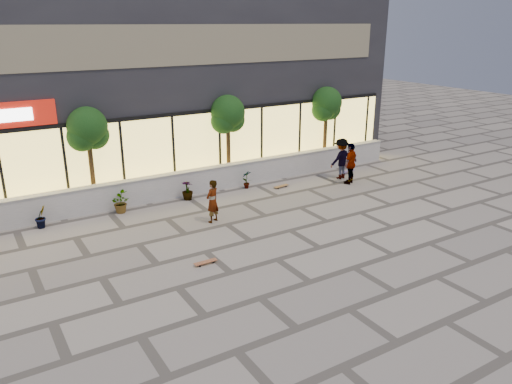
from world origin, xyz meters
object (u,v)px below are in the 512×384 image
tree_mideast (228,116)px  skateboard_center (206,262)px  tree_midwest (88,131)px  skater_right_far (341,159)px  tree_east (326,106)px  skater_center (212,201)px  skater_right_near (351,163)px  skateboard_right_far (347,171)px  skateboard_right_near (281,186)px

tree_mideast → skateboard_center: tree_mideast is taller
tree_midwest → skater_right_far: bearing=-11.9°
tree_midwest → tree_east: same height
tree_east → skater_center: 9.44m
tree_midwest → skater_right_near: 11.13m
skater_center → tree_mideast: bearing=-151.2°
skateboard_center → skateboard_right_far: skateboard_right_far is taller
tree_mideast → skater_right_far: tree_mideast is taller
tree_east → skateboard_center: (-10.01, -6.83, -2.91)m
tree_mideast → skater_center: (-2.80, -3.93, -2.19)m
tree_midwest → tree_east: (11.50, 0.00, 0.00)m
tree_midwest → skateboard_right_far: bearing=-9.0°
skater_right_far → skateboard_right_far: (0.81, 0.43, -0.85)m
tree_mideast → skateboard_right_far: tree_mideast is taller
skater_center → skateboard_right_far: skater_center is taller
skater_center → skater_right_near: bearing=161.0°
tree_east → skateboard_right_near: (-3.97, -1.98, -2.91)m
tree_midwest → skateboard_right_near: tree_midwest is taller
tree_east → skateboard_right_near: bearing=-153.5°
tree_east → skateboard_right_far: bearing=-90.7°
skateboard_center → skateboard_right_near: skateboard_right_near is taller
tree_east → skater_right_far: tree_east is taller
tree_mideast → skateboard_right_far: (5.48, -1.81, -2.90)m
skateboard_center → skateboard_right_near: bearing=38.5°
skater_center → skateboard_right_far: (8.28, 2.12, -0.71)m
skater_center → skater_right_far: (7.46, 1.69, 0.14)m
skater_right_near → skater_right_far: bearing=-126.2°
skater_right_far → skateboard_right_near: bearing=-11.2°
tree_mideast → skateboard_right_near: 3.84m
skater_center → skateboard_right_near: (4.33, 1.95, -0.72)m
skater_right_near → skateboard_center: skater_right_near is taller
tree_mideast → skater_center: bearing=-125.5°
tree_midwest → skateboard_right_far: (11.48, -1.81, -2.90)m
skater_right_far → skateboard_right_near: size_ratio=2.46×
tree_midwest → tree_east: size_ratio=1.00×
skater_right_far → skateboard_right_far: bearing=-158.6°
tree_midwest → skateboard_right_near: (7.53, -1.98, -2.91)m
tree_midwest → tree_mideast: size_ratio=1.00×
skater_center → skateboard_right_far: 8.58m
skater_right_far → skateboard_center: skater_right_far is taller
tree_mideast → skateboard_center: (-4.51, -6.83, -2.91)m
skateboard_center → tree_midwest: bearing=102.0°
tree_midwest → tree_mideast: bearing=0.0°
skater_center → skater_right_far: size_ratio=0.85×
tree_east → skater_right_near: size_ratio=2.11×
tree_midwest → skater_center: bearing=-50.9°
tree_mideast → skateboard_right_near: bearing=-52.4°
skateboard_right_near → skateboard_right_far: (3.95, 0.17, 0.01)m
skateboard_right_near → skater_right_near: bearing=-26.6°
skateboard_center → skateboard_right_near: size_ratio=0.95×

